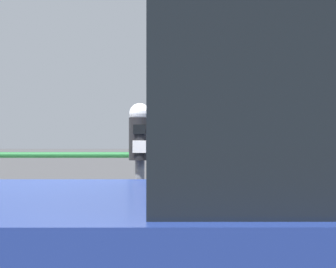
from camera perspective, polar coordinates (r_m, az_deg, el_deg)
name	(u,v)px	position (r m, az deg, el deg)	size (l,w,h in m)	color
parking_meter	(140,160)	(4.17, -2.88, -2.65)	(0.16, 0.17, 1.47)	slate
pedestrian_at_meter	(213,165)	(4.37, 4.62, -3.17)	(0.62, 0.61, 1.75)	black
background_railing	(173,181)	(5.90, 0.46, -4.82)	(24.06, 0.06, 1.07)	#1E602D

